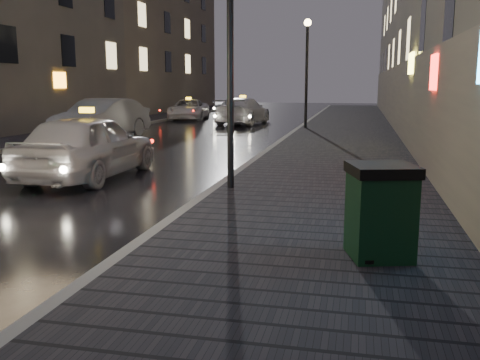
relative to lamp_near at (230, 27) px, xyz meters
The scene contains 13 objects.
sidewalk 15.52m from the lamp_near, 82.22° to the left, with size 4.60×58.00×0.15m, color black.
curb 15.39m from the lamp_near, 91.34° to the left, with size 0.20×58.00×0.15m, color slate.
sidewalk_far 18.65m from the lamp_near, 125.12° to the left, with size 2.40×58.00×0.15m, color black.
curb_far 17.95m from the lamp_near, 121.66° to the left, with size 0.20×58.00×0.15m, color slate.
building_near 19.94m from the lamp_near, 74.55° to the left, with size 1.80×50.00×13.00m, color #605B54.
building_far_c 36.45m from the lamp_near, 114.95° to the left, with size 6.00×22.00×11.00m, color #6B6051.
lamp_near is the anchor object (origin of this frame).
lamp_far 16.00m from the lamp_near, 90.00° to the left, with size 0.36×0.36×5.28m.
trash_bin 5.74m from the lamp_near, 54.19° to the right, with size 0.98×0.98×1.21m.
taxi_near 4.90m from the lamp_near, 163.48° to the left, with size 1.93×4.80×1.64m, color silver.
car_left_mid 13.12m from the lamp_near, 128.88° to the left, with size 1.81×5.18×1.71m, color gray.
taxi_mid 19.99m from the lamp_near, 101.56° to the left, with size 2.14×5.26×1.53m, color white.
taxi_far 24.22m from the lamp_near, 110.13° to the left, with size 2.18×4.72×1.31m, color silver.
Camera 1 is at (4.50, -4.95, 2.37)m, focal length 40.00 mm.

